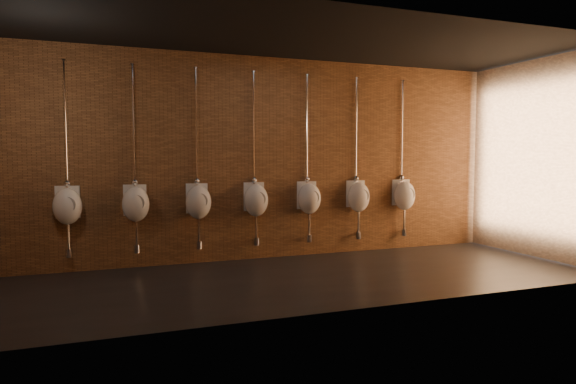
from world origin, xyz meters
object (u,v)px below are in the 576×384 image
Objects in this scene: urinal_0 at (67,205)px; urinal_6 at (404,195)px; urinal_1 at (136,203)px; urinal_4 at (309,198)px; urinal_3 at (256,199)px; urinal_5 at (358,196)px; urinal_2 at (198,201)px.

urinal_6 is at bearing 0.00° from urinal_0.
urinal_1 and urinal_4 have the same top height.
urinal_3 is 1.00× the size of urinal_5.
urinal_1 is 1.81m from urinal_3.
urinal_0 is 0.90m from urinal_1.
urinal_5 is (2.71, 0.00, 0.00)m from urinal_2.
urinal_2 is 1.00× the size of urinal_6.
urinal_1 is at bearing 180.00° from urinal_2.
urinal_2 and urinal_5 have the same top height.
urinal_1 is at bearing 0.00° from urinal_0.
urinal_1 is (0.90, 0.00, 0.00)m from urinal_0.
urinal_6 is at bearing 0.00° from urinal_3.
urinal_0 is at bearing 180.00° from urinal_4.
urinal_3 is 0.90m from urinal_4.
urinal_6 is at bearing 0.00° from urinal_5.
urinal_3 is 1.81m from urinal_5.
urinal_1 is 1.00× the size of urinal_2.
urinal_0 is at bearing 180.00° from urinal_2.
urinal_2 is 1.00× the size of urinal_4.
urinal_1 is 2.71m from urinal_4.
urinal_1 and urinal_3 have the same top height.
urinal_0 is at bearing 180.00° from urinal_6.
urinal_4 is at bearing 0.00° from urinal_0.
urinal_2 is at bearing 180.00° from urinal_6.
urinal_1 is 0.90m from urinal_2.
urinal_2 is 1.00× the size of urinal_5.
urinal_2 is at bearing 180.00° from urinal_5.
urinal_5 is at bearing 0.00° from urinal_4.
urinal_4 is 1.81m from urinal_6.
urinal_0 is 2.71m from urinal_3.
urinal_2 and urinal_3 have the same top height.
urinal_4 is 0.90m from urinal_5.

